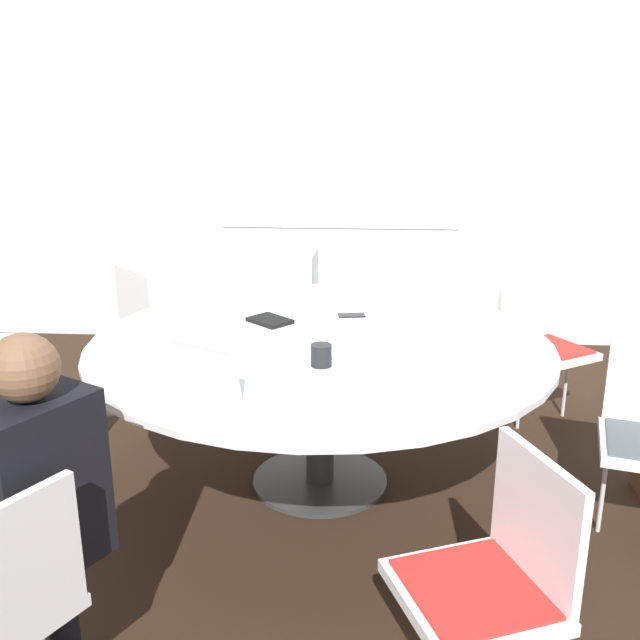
# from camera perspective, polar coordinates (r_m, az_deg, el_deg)

# --- Properties ---
(ground_plane) EXTENTS (16.00, 16.00, 0.00)m
(ground_plane) POSITION_cam_1_polar(r_m,az_deg,el_deg) (3.66, -0.00, -12.80)
(ground_plane) COLOR black
(wall_back) EXTENTS (8.00, 0.07, 2.70)m
(wall_back) POSITION_cam_1_polar(r_m,az_deg,el_deg) (5.45, 1.63, 12.12)
(wall_back) COLOR silver
(wall_back) RESTS_ON ground_plane
(conference_table) EXTENTS (2.17, 2.17, 0.75)m
(conference_table) POSITION_cam_1_polar(r_m,az_deg,el_deg) (3.38, -0.00, -3.00)
(conference_table) COLOR #333333
(conference_table) RESTS_ON ground_plane
(chair_1) EXTENTS (0.55, 0.56, 0.86)m
(chair_1) POSITION_cam_1_polar(r_m,az_deg,el_deg) (2.27, 13.79, -18.83)
(chair_1) COLOR white
(chair_1) RESTS_ON ground_plane
(chair_3) EXTENTS (0.60, 0.59, 0.86)m
(chair_3) POSITION_cam_1_polar(r_m,az_deg,el_deg) (4.34, 17.16, -1.31)
(chair_3) COLOR white
(chair_3) RESTS_ON ground_plane
(chair_4) EXTENTS (0.43, 0.45, 0.86)m
(chair_4) POSITION_cam_1_polar(r_m,az_deg,el_deg) (4.84, 0.92, 1.35)
(chair_4) COLOR white
(chair_4) RESTS_ON ground_plane
(chair_5) EXTENTS (0.61, 0.61, 0.86)m
(chair_5) POSITION_cam_1_polar(r_m,az_deg,el_deg) (4.56, -13.05, -0.09)
(chair_5) COLOR white
(chair_5) RESTS_ON ground_plane
(chair_6) EXTENTS (0.48, 0.46, 0.86)m
(chair_6) POSITION_cam_1_polar(r_m,az_deg,el_deg) (3.64, -24.15, -5.61)
(chair_6) COLOR white
(chair_6) RESTS_ON ground_plane
(person_0) EXTENTS (0.37, 0.42, 1.21)m
(person_0) POSITION_cam_1_polar(r_m,az_deg,el_deg) (2.34, -21.70, -12.71)
(person_0) COLOR black
(person_0) RESTS_ON ground_plane
(laptop) EXTENTS (0.38, 0.34, 0.21)m
(laptop) POSITION_cam_1_polar(r_m,az_deg,el_deg) (2.77, -8.32, -4.67)
(laptop) COLOR silver
(laptop) RESTS_ON conference_table
(spiral_notebook) EXTENTS (0.26, 0.25, 0.02)m
(spiral_notebook) POSITION_cam_1_polar(r_m,az_deg,el_deg) (3.63, -4.03, -0.04)
(spiral_notebook) COLOR black
(spiral_notebook) RESTS_ON conference_table
(coffee_cup) EXTENTS (0.09, 0.09, 0.09)m
(coffee_cup) POSITION_cam_1_polar(r_m,az_deg,el_deg) (3.02, 0.09, -2.83)
(coffee_cup) COLOR black
(coffee_cup) RESTS_ON conference_table
(cell_phone) EXTENTS (0.15, 0.09, 0.01)m
(cell_phone) POSITION_cam_1_polar(r_m,az_deg,el_deg) (3.73, 2.54, 0.38)
(cell_phone) COLOR black
(cell_phone) RESTS_ON conference_table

